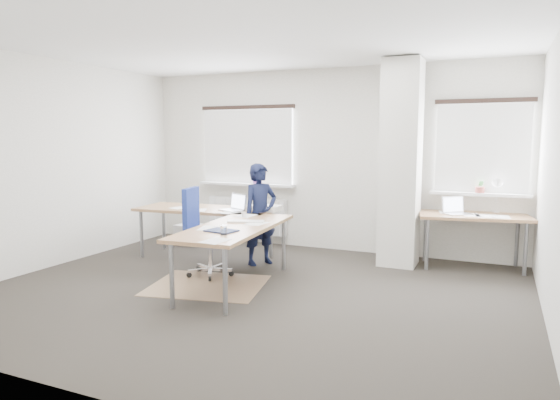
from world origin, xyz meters
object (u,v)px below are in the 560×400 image
at_px(desk_side, 474,218).
at_px(person, 260,214).
at_px(task_chair, 207,251).
at_px(desk_main, 222,219).

distance_m(desk_side, person, 2.87).
xyz_separation_m(desk_side, task_chair, (-3.07, -1.75, -0.37)).
distance_m(task_chair, person, 0.96).
bearing_deg(desk_side, desk_main, -163.96).
bearing_deg(person, task_chair, -172.88).
relative_size(desk_main, person, 1.88).
bearing_deg(desk_main, task_chair, -107.04).
relative_size(task_chair, person, 0.80).
height_order(desk_side, task_chair, desk_side).
distance_m(desk_main, desk_side, 3.35).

